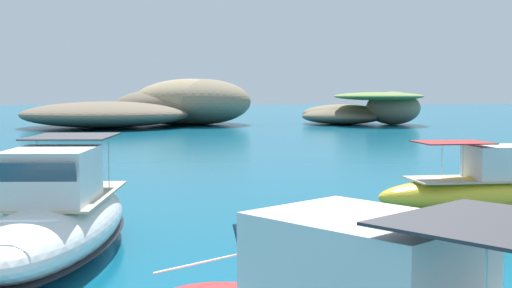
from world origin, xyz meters
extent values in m
ellipsoid|color=#756651|center=(-2.87, 80.41, 2.46)|extent=(17.78, 15.13, 4.92)
ellipsoid|color=#756651|center=(-11.49, 74.65, 1.60)|extent=(29.10, 29.10, 3.19)
ellipsoid|color=#9E8966|center=(-1.12, 80.02, 3.06)|extent=(16.57, 15.21, 6.11)
ellipsoid|color=#84755B|center=(0.33, 80.49, 3.05)|extent=(15.81, 18.69, 6.10)
ellipsoid|color=#756651|center=(19.44, 79.46, 1.07)|extent=(14.40, 13.74, 2.13)
ellipsoid|color=#84755B|center=(25.84, 77.87, 2.21)|extent=(8.18, 9.24, 4.43)
ellipsoid|color=#84755B|center=(19.75, 80.93, 1.32)|extent=(14.77, 14.22, 2.64)
ellipsoid|color=olive|center=(23.32, 75.87, 3.80)|extent=(11.73, 10.67, 1.05)
cube|color=silver|center=(2.62, -2.59, 2.30)|extent=(3.39, 3.49, 1.40)
cube|color=#2D4756|center=(1.73, -1.49, 2.44)|extent=(1.71, 1.47, 0.74)
cylinder|color=silver|center=(0.48, 0.04, 1.75)|extent=(1.65, 1.35, 0.04)
ellipsoid|color=white|center=(-3.57, 7.79, 0.87)|extent=(3.64, 10.42, 1.75)
ellipsoid|color=black|center=(-3.57, 7.79, 0.48)|extent=(3.71, 10.63, 0.21)
cube|color=#C6B793|center=(-3.52, 8.56, 1.61)|extent=(2.92, 5.78, 0.06)
cube|color=silver|center=(-3.59, 7.28, 2.36)|extent=(2.31, 2.99, 1.44)
cube|color=#2D4756|center=(-3.67, 5.82, 2.51)|extent=(2.02, 0.43, 0.76)
cylinder|color=silver|center=(-3.79, 3.79, 1.79)|extent=(2.15, 0.15, 0.04)
cube|color=#333338|center=(-3.47, 9.58, 3.26)|extent=(2.57, 3.21, 0.04)
cylinder|color=silver|center=(-2.39, 9.52, 2.44)|extent=(0.03, 0.03, 1.64)
cylinder|color=silver|center=(-4.54, 9.64, 2.44)|extent=(0.03, 0.03, 1.64)
ellipsoid|color=yellow|center=(11.13, 13.04, 0.73)|extent=(8.78, 3.16, 1.47)
ellipsoid|color=black|center=(11.13, 13.04, 0.40)|extent=(8.95, 3.22, 0.18)
cube|color=#C6B793|center=(10.48, 13.00, 1.36)|extent=(4.88, 2.51, 0.06)
cube|color=silver|center=(11.56, 13.07, 1.99)|extent=(2.53, 1.97, 1.21)
cube|color=maroon|center=(9.62, 12.94, 2.73)|extent=(2.72, 2.19, 0.04)
cylinder|color=silver|center=(9.56, 13.84, 2.05)|extent=(0.03, 0.03, 1.38)
cylinder|color=silver|center=(9.68, 12.04, 2.05)|extent=(0.03, 0.03, 1.38)
ellipsoid|color=yellow|center=(7.39, 7.52, 0.22)|extent=(2.51, 2.70, 0.44)
cube|color=#9E998E|center=(7.39, 7.52, 0.28)|extent=(1.63, 1.79, 0.06)
cube|color=black|center=(8.29, 6.44, 0.40)|extent=(0.28, 0.28, 0.36)
camera|label=1|loc=(0.47, -11.33, 4.67)|focal=47.76mm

